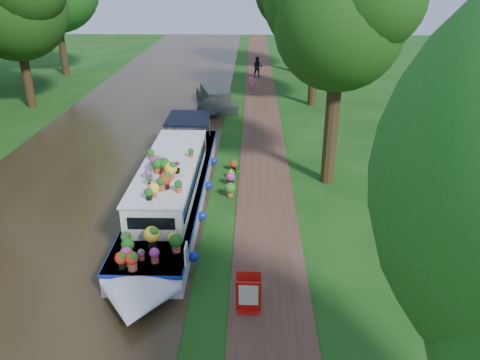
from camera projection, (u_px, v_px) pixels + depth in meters
name	position (u px, v px, depth m)	size (l,w,h in m)	color
ground	(233.00, 214.00, 16.95)	(100.00, 100.00, 0.00)	#123D0F
canal_water	(70.00, 212.00, 17.10)	(10.00, 100.00, 0.02)	black
towpath	(266.00, 214.00, 16.92)	(2.20, 100.00, 0.03)	#442B1F
plant_boat	(171.00, 188.00, 16.94)	(2.29, 13.52, 2.27)	silver
tree_near_overhang	(340.00, 15.00, 16.91)	(5.52, 5.28, 8.99)	black
second_boat	(215.00, 99.00, 29.96)	(3.10, 6.47, 1.19)	black
sandwich_board	(248.00, 295.00, 11.98)	(0.65, 0.52, 1.03)	#B4120C
pedestrian_pink	(252.00, 83.00, 32.61)	(0.55, 0.36, 1.51)	pink
pedestrian_dark	(258.00, 67.00, 37.65)	(0.81, 0.63, 1.66)	black
verge_plant	(238.00, 169.00, 20.31)	(0.33, 0.29, 0.37)	#2E661E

